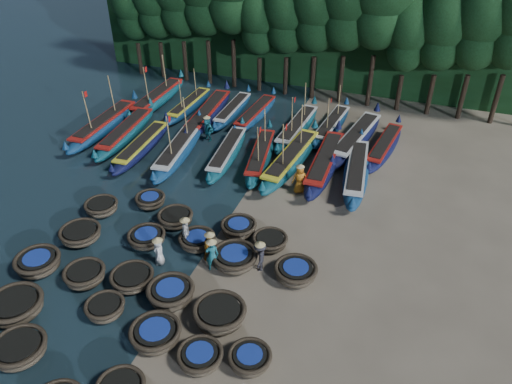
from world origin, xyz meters
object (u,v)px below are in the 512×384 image
(coracle_10, at_px, (38,263))
(coracle_14, at_px, (220,314))
(long_boat_12, at_px, (233,110))
(coracle_23, at_px, (239,227))
(long_boat_5, at_px, (260,156))
(long_boat_10, at_px, (189,105))
(coracle_8, at_px, (200,356))
(long_boat_17, at_px, (384,146))
(fisherman_4, at_px, (186,231))
(long_boat_11, at_px, (209,113))
(coracle_19, at_px, (296,272))
(fisherman_6, at_px, (300,178))
(long_boat_4, at_px, (227,153))
(coracle_5, at_px, (15,306))
(coracle_18, at_px, (235,258))
(fisherman_3, at_px, (260,256))
(coracle_7, at_px, (156,334))
(coracle_13, at_px, (171,293))
(coracle_15, at_px, (81,234))
(long_boat_7, at_px, (325,162))
(long_boat_15, at_px, (331,126))
(coracle_9, at_px, (250,358))
(long_boat_9, at_px, (158,98))
(long_boat_6, at_px, (291,159))
(long_boat_13, at_px, (255,114))
(coracle_16, at_px, (147,237))
(long_boat_1, at_px, (126,132))
(coracle_6, at_px, (105,308))
(long_boat_8, at_px, (356,171))
(coracle_24, at_px, (270,241))
(fisherman_2, at_px, (210,245))
(coracle_1, at_px, (20,349))
(coracle_11, at_px, (85,275))
(long_boat_2, at_px, (142,146))
(long_boat_0, at_px, (104,125))
(long_boat_14, at_px, (297,128))
(long_boat_16, at_px, (356,138))
(fisherman_5, at_px, (207,128))
(coracle_17, at_px, (197,240))
(fisherman_0, at_px, (159,250))
(coracle_20, at_px, (101,207))

(coracle_10, distance_m, coracle_14, 9.49)
(coracle_10, bearing_deg, long_boat_12, 83.02)
(coracle_23, bearing_deg, long_boat_5, 100.51)
(long_boat_12, bearing_deg, long_boat_10, -174.78)
(coracle_8, height_order, long_boat_17, long_boat_17)
(coracle_14, bearing_deg, fisherman_4, 131.23)
(coracle_10, bearing_deg, long_boat_11, 87.07)
(coracle_8, relative_size, coracle_19, 0.74)
(fisherman_6, bearing_deg, long_boat_4, -49.79)
(long_boat_12, relative_size, fisherman_4, 3.94)
(coracle_5, xyz_separation_m, coracle_18, (7.77, 6.16, -0.03))
(fisherman_3, distance_m, fisherman_4, 4.18)
(coracle_7, height_order, fisherman_4, fisherman_4)
(coracle_5, height_order, long_boat_4, long_boat_4)
(coracle_13, distance_m, long_boat_10, 20.14)
(coracle_15, bearing_deg, long_boat_7, 47.09)
(fisherman_3, height_order, fisherman_4, fisherman_4)
(coracle_15, bearing_deg, long_boat_17, 47.20)
(long_boat_4, distance_m, long_boat_15, 8.33)
(long_boat_7, bearing_deg, long_boat_17, 46.52)
(coracle_9, relative_size, coracle_13, 0.76)
(long_boat_9, bearing_deg, long_boat_6, -24.28)
(long_boat_13, distance_m, fisherman_4, 15.07)
(coracle_16, bearing_deg, fisherman_6, 50.09)
(fisherman_4, bearing_deg, long_boat_1, 20.09)
(coracle_6, height_order, long_boat_8, long_boat_8)
(fisherman_6, bearing_deg, coracle_24, 60.48)
(coracle_7, bearing_deg, fisherman_2, 89.87)
(long_boat_13, xyz_separation_m, fisherman_6, (5.77, -8.29, 0.45))
(long_boat_1, bearing_deg, long_boat_6, -3.25)
(coracle_1, relative_size, long_boat_9, 0.27)
(long_boat_9, bearing_deg, fisherman_2, -53.43)
(coracle_19, distance_m, coracle_24, 2.59)
(coracle_11, xyz_separation_m, coracle_19, (9.21, 3.56, 0.00))
(coracle_8, xyz_separation_m, coracle_15, (-9.09, 4.81, 0.03))
(coracle_1, bearing_deg, long_boat_2, 103.73)
(long_boat_0, bearing_deg, long_boat_12, 35.64)
(long_boat_13, distance_m, long_boat_14, 3.86)
(long_boat_16, xyz_separation_m, fisherman_5, (-9.97, -2.57, 0.30))
(long_boat_0, distance_m, long_boat_1, 2.09)
(coracle_14, distance_m, long_boat_17, 17.84)
(long_boat_6, distance_m, long_boat_8, 4.19)
(coracle_19, distance_m, long_boat_15, 15.56)
(coracle_7, distance_m, coracle_17, 6.15)
(coracle_13, distance_m, fisherman_2, 3.29)
(long_boat_6, bearing_deg, fisherman_3, -76.34)
(coracle_23, bearing_deg, long_boat_17, 61.97)
(coracle_19, bearing_deg, long_boat_12, 121.45)
(long_boat_4, xyz_separation_m, fisherman_0, (0.77, -10.45, 0.30))
(coracle_20, distance_m, long_boat_5, 10.46)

